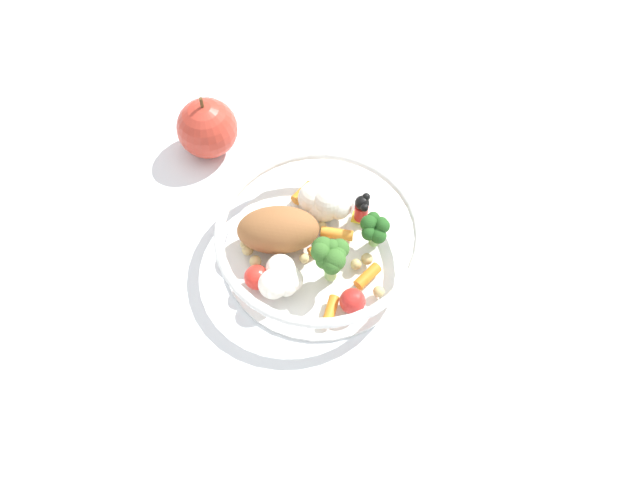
{
  "coord_description": "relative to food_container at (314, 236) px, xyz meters",
  "views": [
    {
      "loc": [
        0.22,
        0.25,
        0.56
      ],
      "look_at": [
        -0.0,
        -0.0,
        0.02
      ],
      "focal_mm": 35.88,
      "sensor_mm": 36.0,
      "label": 1
    }
  ],
  "objects": [
    {
      "name": "ground_plane",
      "position": [
        -0.0,
        0.01,
        -0.03
      ],
      "size": [
        2.4,
        2.4,
        0.0
      ],
      "primitive_type": "plane",
      "color": "white"
    },
    {
      "name": "folded_napkin",
      "position": [
        0.08,
        0.22,
        -0.02
      ],
      "size": [
        0.14,
        0.14,
        0.01
      ],
      "primitive_type": "cube",
      "rotation": [
        0.0,
        0.0,
        0.27
      ],
      "color": "white",
      "rests_on": "ground_plane"
    },
    {
      "name": "food_container",
      "position": [
        0.0,
        0.0,
        0.0
      ],
      "size": [
        0.2,
        0.2,
        0.06
      ],
      "color": "white",
      "rests_on": "ground_plane"
    },
    {
      "name": "loose_apple",
      "position": [
        -0.0,
        -0.18,
        0.01
      ],
      "size": [
        0.07,
        0.07,
        0.08
      ],
      "color": "#BC3828",
      "rests_on": "ground_plane"
    }
  ]
}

